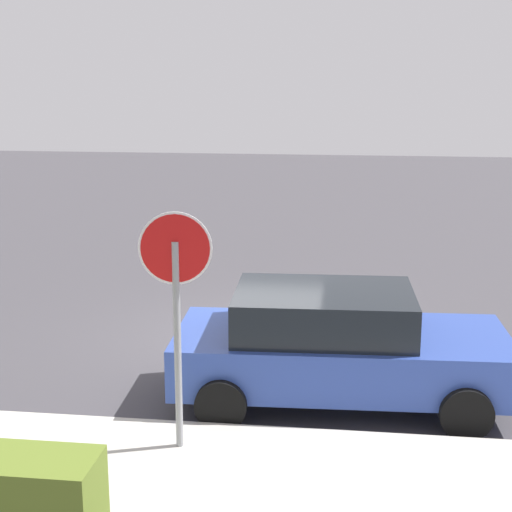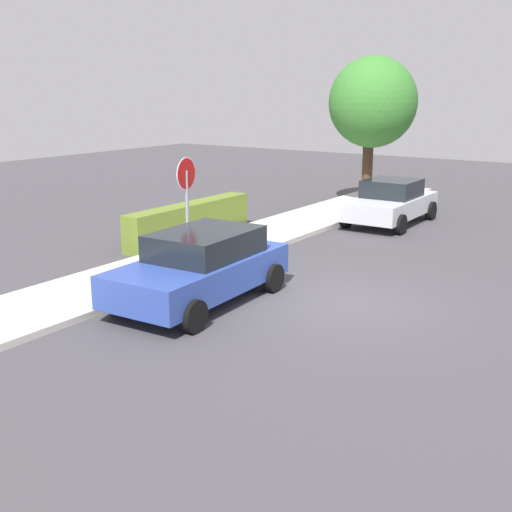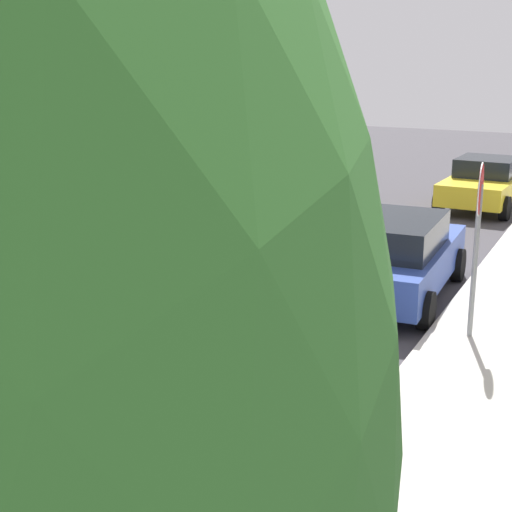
% 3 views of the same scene
% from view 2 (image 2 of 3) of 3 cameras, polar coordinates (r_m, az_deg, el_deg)
% --- Properties ---
extents(ground_plane, '(60.00, 60.00, 0.00)m').
position_cam_2_polar(ground_plane, '(13.75, 7.27, -4.13)').
color(ground_plane, '#423F44').
extents(sidewalk_curb, '(32.00, 2.40, 0.14)m').
position_cam_2_polar(sidewalk_curb, '(16.35, -7.81, -0.86)').
color(sidewalk_curb, beige).
rests_on(sidewalk_curb, ground_plane).
extents(stop_sign, '(0.79, 0.11, 2.82)m').
position_cam_2_polar(stop_sign, '(15.68, -6.17, 5.55)').
color(stop_sign, gray).
rests_on(stop_sign, ground_plane).
extents(parked_car_blue, '(4.38, 2.27, 1.52)m').
position_cam_2_polar(parked_car_blue, '(13.53, -4.92, -0.90)').
color(parked_car_blue, '#2D479E').
rests_on(parked_car_blue, ground_plane).
extents(parked_car_silver, '(4.17, 2.10, 1.49)m').
position_cam_2_polar(parked_car_silver, '(22.01, 11.88, 4.73)').
color(parked_car_silver, silver).
rests_on(parked_car_silver, ground_plane).
extents(street_tree_near_corner, '(3.30, 3.30, 5.61)m').
position_cam_2_polar(street_tree_near_corner, '(25.07, 10.34, 13.23)').
color(street_tree_near_corner, '#422D1E').
rests_on(street_tree_near_corner, ground_plane).
extents(front_yard_hedge, '(5.08, 0.64, 1.09)m').
position_cam_2_polar(front_yard_hedge, '(19.40, -5.88, 3.09)').
color(front_yard_hedge, olive).
rests_on(front_yard_hedge, ground_plane).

